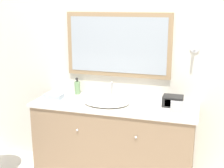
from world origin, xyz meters
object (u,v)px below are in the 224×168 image
(sink_basin, at_px, (107,102))
(soap_bottle, at_px, (77,88))
(appliance_box, at_px, (173,101))
(picture_frame, at_px, (177,107))

(sink_basin, bearing_deg, soap_bottle, 151.47)
(soap_bottle, height_order, appliance_box, soap_bottle)
(sink_basin, height_order, appliance_box, sink_basin)
(soap_bottle, distance_m, appliance_box, 1.06)
(sink_basin, bearing_deg, picture_frame, -8.32)
(soap_bottle, xyz_separation_m, appliance_box, (1.05, -0.12, -0.02))
(soap_bottle, xyz_separation_m, picture_frame, (1.11, -0.33, -0.01))
(appliance_box, bearing_deg, picture_frame, -74.17)
(soap_bottle, distance_m, picture_frame, 1.16)
(soap_bottle, bearing_deg, picture_frame, -16.29)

